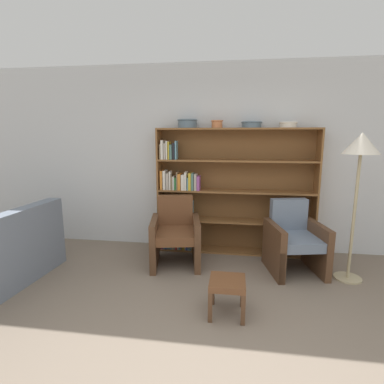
{
  "coord_description": "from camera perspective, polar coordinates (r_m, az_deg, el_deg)",
  "views": [
    {
      "loc": [
        0.09,
        -1.77,
        1.73
      ],
      "look_at": [
        -0.5,
        2.26,
        0.95
      ],
      "focal_mm": 28.0,
      "sensor_mm": 36.0,
      "label": 1
    }
  ],
  "objects": [
    {
      "name": "bowl_brass",
      "position": [
        4.32,
        11.28,
        12.55
      ],
      "size": [
        0.29,
        0.29,
        0.09
      ],
      "color": "slate",
      "rests_on": "bookshelf"
    },
    {
      "name": "wall_back",
      "position": [
        4.52,
        7.18,
        6.26
      ],
      "size": [
        12.0,
        0.06,
        2.75
      ],
      "color": "silver",
      "rests_on": "ground"
    },
    {
      "name": "bowl_cream",
      "position": [
        4.37,
        17.86,
        12.18
      ],
      "size": [
        0.24,
        0.24,
        0.08
      ],
      "color": "silver",
      "rests_on": "bookshelf"
    },
    {
      "name": "bowl_sage",
      "position": [
        4.32,
        4.79,
        12.86
      ],
      "size": [
        0.17,
        0.17,
        0.11
      ],
      "color": "#C67547",
      "rests_on": "bookshelf"
    },
    {
      "name": "floor_lamp",
      "position": [
        3.9,
        29.45,
        6.48
      ],
      "size": [
        0.4,
        0.4,
        1.76
      ],
      "color": "tan",
      "rests_on": "ground"
    },
    {
      "name": "footstool",
      "position": [
        3.05,
        6.74,
        -17.4
      ],
      "size": [
        0.34,
        0.34,
        0.36
      ],
      "color": "brown",
      "rests_on": "ground"
    },
    {
      "name": "armchair_leather",
      "position": [
        4.09,
        -3.16,
        -8.08
      ],
      "size": [
        0.75,
        0.78,
        0.9
      ],
      "rotation": [
        0.0,
        0.0,
        3.32
      ],
      "color": "brown",
      "rests_on": "ground"
    },
    {
      "name": "armchair_cushioned",
      "position": [
        4.09,
        18.85,
        -8.68
      ],
      "size": [
        0.77,
        0.8,
        0.9
      ],
      "rotation": [
        0.0,
        0.0,
        3.35
      ],
      "color": "brown",
      "rests_on": "ground"
    },
    {
      "name": "bowl_olive",
      "position": [
        4.37,
        -0.89,
        12.99
      ],
      "size": [
        0.29,
        0.29,
        0.12
      ],
      "color": "slate",
      "rests_on": "bookshelf"
    },
    {
      "name": "bookshelf",
      "position": [
        4.42,
        5.39,
        -0.26
      ],
      "size": [
        2.27,
        0.3,
        1.82
      ],
      "color": "brown",
      "rests_on": "ground"
    }
  ]
}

